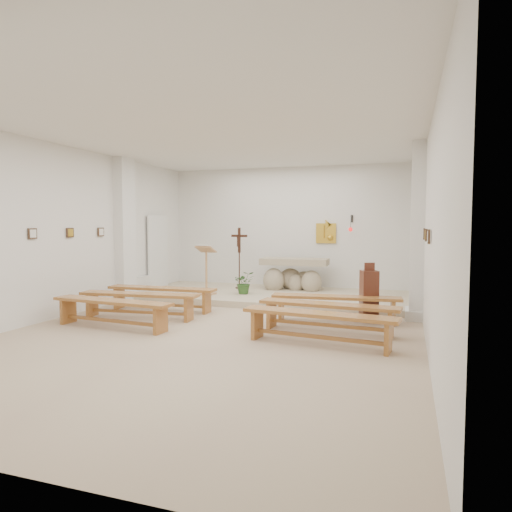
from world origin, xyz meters
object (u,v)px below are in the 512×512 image
(lectern, at_px, (206,270))
(bench_left_third, at_px, (112,307))
(bench_left_front, at_px, (162,293))
(bench_right_second, at_px, (328,311))
(bench_left_second, at_px, (139,299))
(bench_right_third, at_px, (319,321))
(donation_pedestal, at_px, (369,295))
(crucifix_stand, at_px, (239,253))
(altar, at_px, (294,276))
(bench_right_front, at_px, (336,302))

(lectern, distance_m, bench_left_third, 3.34)
(bench_left_front, height_order, bench_right_second, same)
(bench_left_front, distance_m, bench_left_second, 0.88)
(bench_left_front, xyz_separation_m, bench_left_second, (-0.00, -0.88, 0.00))
(bench_right_third, bearing_deg, bench_left_second, 173.92)
(bench_right_third, bearing_deg, lectern, 143.22)
(donation_pedestal, height_order, bench_right_second, donation_pedestal)
(crucifix_stand, bearing_deg, altar, 22.72)
(bench_left_front, relative_size, bench_left_third, 1.00)
(bench_left_third, bearing_deg, bench_right_front, 29.89)
(lectern, bearing_deg, bench_left_front, -98.07)
(bench_right_second, bearing_deg, altar, 116.77)
(lectern, relative_size, donation_pedestal, 1.09)
(bench_left_third, bearing_deg, crucifix_stand, 85.80)
(bench_left_front, bearing_deg, donation_pedestal, 1.81)
(bench_left_front, height_order, bench_right_front, same)
(lectern, height_order, donation_pedestal, lectern)
(donation_pedestal, xyz_separation_m, bench_right_front, (-0.60, -0.33, -0.12))
(bench_right_second, bearing_deg, bench_right_third, -85.06)
(donation_pedestal, bearing_deg, altar, 107.15)
(lectern, distance_m, donation_pedestal, 4.21)
(bench_right_front, height_order, bench_right_third, same)
(lectern, xyz_separation_m, crucifix_stand, (0.38, 1.34, 0.34))
(altar, bearing_deg, crucifix_stand, -172.96)
(donation_pedestal, distance_m, bench_right_front, 0.69)
(crucifix_stand, height_order, bench_left_front, crucifix_stand)
(bench_left_second, height_order, bench_right_third, same)
(crucifix_stand, xyz_separation_m, bench_left_third, (-0.74, -4.63, -0.72))
(bench_right_front, bearing_deg, altar, 110.94)
(altar, height_order, lectern, lectern)
(bench_left_third, bearing_deg, bench_right_third, 4.93)
(donation_pedestal, height_order, bench_left_front, donation_pedestal)
(bench_left_second, bearing_deg, bench_left_third, -95.29)
(bench_right_front, relative_size, bench_right_second, 1.00)
(bench_right_front, bearing_deg, crucifix_stand, 130.59)
(lectern, bearing_deg, bench_right_second, -29.58)
(donation_pedestal, height_order, bench_left_third, donation_pedestal)
(altar, xyz_separation_m, bench_right_third, (1.59, -4.86, -0.11))
(crucifix_stand, height_order, bench_right_third, crucifix_stand)
(lectern, height_order, crucifix_stand, crucifix_stand)
(donation_pedestal, bearing_deg, bench_right_second, -137.37)
(altar, height_order, crucifix_stand, crucifix_stand)
(altar, xyz_separation_m, bench_left_third, (-2.21, -4.86, -0.11))
(donation_pedestal, bearing_deg, bench_left_front, 163.05)
(crucifix_stand, relative_size, bench_right_second, 0.67)
(altar, height_order, bench_right_second, altar)
(crucifix_stand, height_order, bench_left_third, crucifix_stand)
(bench_right_third, bearing_deg, bench_left_third, -172.98)
(crucifix_stand, distance_m, bench_left_second, 3.89)
(altar, distance_m, crucifix_stand, 1.60)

